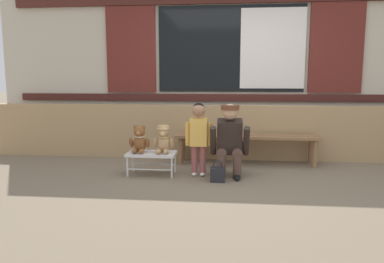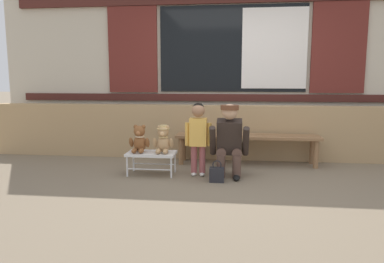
{
  "view_description": "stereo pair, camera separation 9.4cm",
  "coord_description": "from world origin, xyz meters",
  "px_view_note": "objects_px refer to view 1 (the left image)",
  "views": [
    {
      "loc": [
        -0.04,
        -4.26,
        1.26
      ],
      "look_at": [
        -0.52,
        0.57,
        0.55
      ],
      "focal_mm": 33.66,
      "sensor_mm": 36.0,
      "label": 1
    },
    {
      "loc": [
        0.05,
        -4.25,
        1.26
      ],
      "look_at": [
        -0.52,
        0.57,
        0.55
      ],
      "focal_mm": 33.66,
      "sensor_mm": 36.0,
      "label": 2
    }
  ],
  "objects_px": {
    "wooden_bench_long": "(246,139)",
    "teddy_bear_plain": "(140,140)",
    "child_standing": "(199,131)",
    "teddy_bear_with_hat": "(163,140)",
    "small_display_bench": "(152,155)",
    "handbag_on_ground": "(218,174)",
    "adult_crouching": "(230,140)"
  },
  "relations": [
    {
      "from": "adult_crouching",
      "to": "teddy_bear_plain",
      "type": "bearing_deg",
      "value": -178.98
    },
    {
      "from": "child_standing",
      "to": "small_display_bench",
      "type": "bearing_deg",
      "value": -179.02
    },
    {
      "from": "child_standing",
      "to": "wooden_bench_long",
      "type": "bearing_deg",
      "value": 48.15
    },
    {
      "from": "child_standing",
      "to": "adult_crouching",
      "type": "relative_size",
      "value": 1.01
    },
    {
      "from": "teddy_bear_plain",
      "to": "adult_crouching",
      "type": "bearing_deg",
      "value": 1.02
    },
    {
      "from": "handbag_on_ground",
      "to": "child_standing",
      "type": "bearing_deg",
      "value": 134.17
    },
    {
      "from": "teddy_bear_plain",
      "to": "child_standing",
      "type": "xyz_separation_m",
      "value": [
        0.78,
        0.01,
        0.13
      ]
    },
    {
      "from": "adult_crouching",
      "to": "wooden_bench_long",
      "type": "bearing_deg",
      "value": 71.34
    },
    {
      "from": "teddy_bear_with_hat",
      "to": "adult_crouching",
      "type": "relative_size",
      "value": 0.38
    },
    {
      "from": "wooden_bench_long",
      "to": "teddy_bear_with_hat",
      "type": "height_order",
      "value": "teddy_bear_with_hat"
    },
    {
      "from": "teddy_bear_plain",
      "to": "adult_crouching",
      "type": "distance_m",
      "value": 1.19
    },
    {
      "from": "wooden_bench_long",
      "to": "teddy_bear_plain",
      "type": "relative_size",
      "value": 5.78
    },
    {
      "from": "teddy_bear_with_hat",
      "to": "child_standing",
      "type": "distance_m",
      "value": 0.48
    },
    {
      "from": "wooden_bench_long",
      "to": "teddy_bear_plain",
      "type": "bearing_deg",
      "value": -152.75
    },
    {
      "from": "small_display_bench",
      "to": "handbag_on_ground",
      "type": "bearing_deg",
      "value": -16.2
    },
    {
      "from": "wooden_bench_long",
      "to": "small_display_bench",
      "type": "distance_m",
      "value": 1.48
    },
    {
      "from": "wooden_bench_long",
      "to": "adult_crouching",
      "type": "bearing_deg",
      "value": -108.66
    },
    {
      "from": "wooden_bench_long",
      "to": "teddy_bear_with_hat",
      "type": "xyz_separation_m",
      "value": [
        -1.11,
        -0.74,
        0.1
      ]
    },
    {
      "from": "teddy_bear_with_hat",
      "to": "child_standing",
      "type": "relative_size",
      "value": 0.38
    },
    {
      "from": "teddy_bear_plain",
      "to": "child_standing",
      "type": "distance_m",
      "value": 0.79
    },
    {
      "from": "small_display_bench",
      "to": "teddy_bear_plain",
      "type": "bearing_deg",
      "value": 179.49
    },
    {
      "from": "teddy_bear_with_hat",
      "to": "handbag_on_ground",
      "type": "height_order",
      "value": "teddy_bear_with_hat"
    },
    {
      "from": "wooden_bench_long",
      "to": "handbag_on_ground",
      "type": "xyz_separation_m",
      "value": [
        -0.39,
        -1.0,
        -0.28
      ]
    },
    {
      "from": "teddy_bear_plain",
      "to": "teddy_bear_with_hat",
      "type": "relative_size",
      "value": 1.0
    },
    {
      "from": "small_display_bench",
      "to": "wooden_bench_long",
      "type": "bearing_deg",
      "value": 30.15
    },
    {
      "from": "child_standing",
      "to": "handbag_on_ground",
      "type": "height_order",
      "value": "child_standing"
    },
    {
      "from": "wooden_bench_long",
      "to": "small_display_bench",
      "type": "bearing_deg",
      "value": -149.85
    },
    {
      "from": "small_display_bench",
      "to": "teddy_bear_with_hat",
      "type": "height_order",
      "value": "teddy_bear_with_hat"
    },
    {
      "from": "small_display_bench",
      "to": "teddy_bear_with_hat",
      "type": "bearing_deg",
      "value": 0.77
    },
    {
      "from": "teddy_bear_plain",
      "to": "handbag_on_ground",
      "type": "distance_m",
      "value": 1.13
    },
    {
      "from": "small_display_bench",
      "to": "handbag_on_ground",
      "type": "distance_m",
      "value": 0.93
    },
    {
      "from": "wooden_bench_long",
      "to": "adult_crouching",
      "type": "xyz_separation_m",
      "value": [
        -0.24,
        -0.72,
        0.11
      ]
    }
  ]
}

